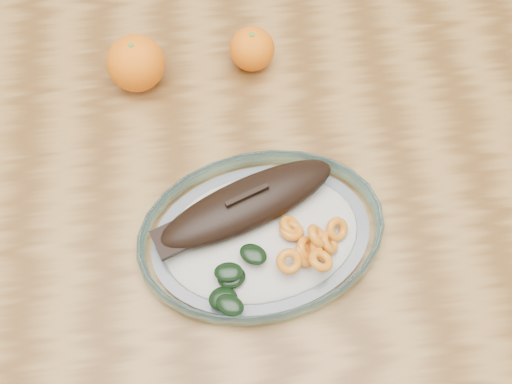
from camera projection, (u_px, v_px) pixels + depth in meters
ground at (209, 300)px, 1.59m from camera, size 3.00×3.00×0.00m
dining_table at (182, 177)px, 1.00m from camera, size 1.20×0.80×0.75m
plated_meal at (261, 232)px, 0.83m from camera, size 0.64×0.64×0.08m
orange_left at (136, 63)px, 0.93m from camera, size 0.08×0.08×0.08m
orange_right at (252, 49)px, 0.95m from camera, size 0.07×0.07×0.07m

